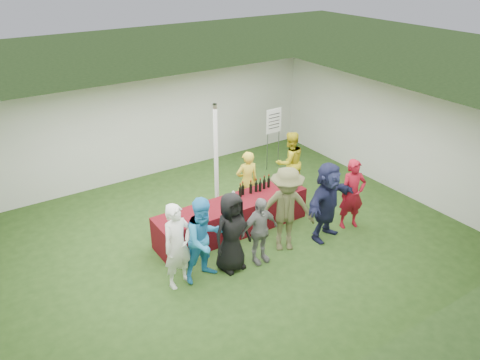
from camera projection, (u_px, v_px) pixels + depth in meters
ground at (226, 240)px, 10.32m from camera, size 60.00×60.00×0.00m
tent at (216, 160)px, 10.86m from camera, size 10.00×10.00×10.00m
serving_table at (233, 217)px, 10.45m from camera, size 3.60×0.80×0.75m
wine_bottles at (255, 187)px, 10.68m from camera, size 0.88×0.15×0.32m
wine_glasses at (219, 209)px, 9.79m from camera, size 2.78×0.13×0.16m
water_bottle at (233, 196)px, 10.33m from camera, size 0.07×0.07×0.23m
bar_towel at (284, 184)px, 11.04m from camera, size 0.25×0.18×0.03m
dump_bucket at (293, 185)px, 10.83m from camera, size 0.24×0.24×0.18m
wine_list_sign at (274, 125)px, 13.07m from camera, size 0.50×0.03×1.80m
staff_pourer at (247, 181)px, 11.16m from camera, size 0.62×0.46×1.54m
staff_back at (290, 162)px, 12.04m from camera, size 0.86×0.70×1.64m
customer_0 at (178, 246)px, 8.60m from camera, size 0.70×0.53×1.72m
customer_1 at (204, 239)px, 8.78m from camera, size 0.88×0.71×1.73m
customer_2 at (232, 232)px, 9.05m from camera, size 0.87×0.62×1.67m
customer_3 at (260, 231)px, 9.30m from camera, size 0.86×0.37×1.46m
customer_4 at (286, 210)px, 9.62m from camera, size 1.40×1.18×1.88m
customer_5 at (327, 201)px, 10.03m from camera, size 1.74×0.91×1.79m
customer_6 at (352, 194)px, 10.47m from camera, size 0.70×0.56×1.65m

